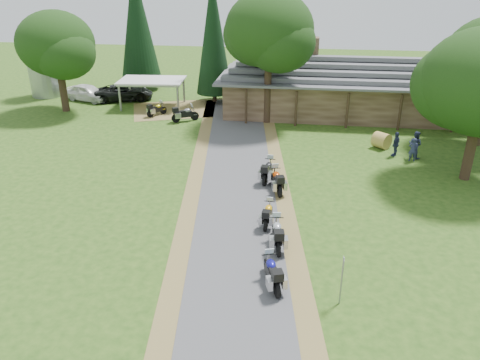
# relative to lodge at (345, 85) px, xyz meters

# --- Properties ---
(ground) EXTENTS (120.00, 120.00, 0.00)m
(ground) POSITION_rel_lodge_xyz_m (-6.00, -24.00, -2.45)
(ground) COLOR #274914
(ground) RESTS_ON ground
(driveway) EXTENTS (51.95, 51.95, 0.00)m
(driveway) POSITION_rel_lodge_xyz_m (-6.50, -20.00, -2.45)
(driveway) COLOR #4A4B4D
(driveway) RESTS_ON ground
(lodge) EXTENTS (21.40, 9.40, 4.90)m
(lodge) POSITION_rel_lodge_xyz_m (0.00, 0.00, 0.00)
(lodge) COLOR #503B29
(lodge) RESTS_ON ground
(silo) EXTENTS (3.39, 3.39, 6.24)m
(silo) POSITION_rel_lodge_xyz_m (-28.67, 2.04, 0.67)
(silo) COLOR gray
(silo) RESTS_ON ground
(carport) EXTENTS (6.02, 4.28, 2.48)m
(carport) POSITION_rel_lodge_xyz_m (-17.06, -0.45, -1.21)
(carport) COLOR silver
(carport) RESTS_ON ground
(car_white_sedan) EXTENTS (4.36, 6.41, 1.97)m
(car_white_sedan) POSITION_rel_lodge_xyz_m (-23.88, 0.69, -1.46)
(car_white_sedan) COLOR white
(car_white_sedan) RESTS_ON ground
(car_dark_suv) EXTENTS (4.36, 6.42, 2.27)m
(car_dark_suv) POSITION_rel_lodge_xyz_m (-20.51, 1.31, -1.32)
(car_dark_suv) COLOR black
(car_dark_suv) RESTS_ON ground
(motorcycle_row_a) EXTENTS (1.22, 2.04, 1.33)m
(motorcycle_row_a) POSITION_rel_lodge_xyz_m (-4.30, -25.54, -1.79)
(motorcycle_row_a) COLOR navy
(motorcycle_row_a) RESTS_ON ground
(motorcycle_row_b) EXTENTS (0.96, 2.13, 1.41)m
(motorcycle_row_b) POSITION_rel_lodge_xyz_m (-4.29, -22.64, -1.75)
(motorcycle_row_b) COLOR #A6A9AE
(motorcycle_row_b) RESTS_ON ground
(motorcycle_row_c) EXTENTS (0.69, 1.81, 1.21)m
(motorcycle_row_c) POSITION_rel_lodge_xyz_m (-4.87, -20.66, -1.84)
(motorcycle_row_c) COLOR #F1A90D
(motorcycle_row_c) RESTS_ON ground
(motorcycle_row_d) EXTENTS (1.20, 2.15, 1.40)m
(motorcycle_row_d) POSITION_rel_lodge_xyz_m (-4.69, -16.81, -1.75)
(motorcycle_row_d) COLOR #C13D06
(motorcycle_row_d) RESTS_ON ground
(motorcycle_row_e) EXTENTS (0.94, 2.10, 1.39)m
(motorcycle_row_e) POSITION_rel_lodge_xyz_m (-5.31, -15.42, -1.76)
(motorcycle_row_e) COLOR black
(motorcycle_row_e) RESTS_ON ground
(motorcycle_carport_a) EXTENTS (1.52, 1.81, 1.23)m
(motorcycle_carport_a) POSITION_rel_lodge_xyz_m (-15.88, -3.25, -1.83)
(motorcycle_carport_a) COLOR yellow
(motorcycle_carport_a) RESTS_ON ground
(motorcycle_carport_b) EXTENTS (2.10, 1.65, 1.41)m
(motorcycle_carport_b) POSITION_rel_lodge_xyz_m (-13.06, -4.53, -1.75)
(motorcycle_carport_b) COLOR gray
(motorcycle_carport_b) RESTS_ON ground
(person_a) EXTENTS (0.56, 0.42, 1.87)m
(person_a) POSITION_rel_lodge_xyz_m (3.81, -11.08, -1.52)
(person_a) COLOR navy
(person_a) RESTS_ON ground
(person_b) EXTENTS (0.76, 0.73, 2.17)m
(person_b) POSITION_rel_lodge_xyz_m (4.04, -10.44, -1.37)
(person_b) COLOR navy
(person_b) RESTS_ON ground
(person_c) EXTENTS (0.64, 0.69, 1.97)m
(person_c) POSITION_rel_lodge_xyz_m (2.85, -10.26, -1.46)
(person_c) COLOR navy
(person_c) RESTS_ON ground
(hay_bale) EXTENTS (1.50, 1.50, 1.11)m
(hay_bale) POSITION_rel_lodge_xyz_m (2.14, -8.80, -1.90)
(hay_bale) COLOR #A5903C
(hay_bale) RESTS_ON ground
(sign_post) EXTENTS (0.37, 0.06, 2.05)m
(sign_post) POSITION_rel_lodge_xyz_m (-1.69, -26.35, -1.43)
(sign_post) COLOR gray
(sign_post) RESTS_ON ground
(oak_lodge_left) EXTENTS (6.80, 6.80, 11.84)m
(oak_lodge_left) POSITION_rel_lodge_xyz_m (-6.34, -3.88, 3.47)
(oak_lodge_left) COLOR #16320F
(oak_lodge_left) RESTS_ON ground
(oak_silo) EXTENTS (6.43, 6.43, 9.37)m
(oak_silo) POSITION_rel_lodge_xyz_m (-24.34, -2.93, 2.23)
(oak_silo) COLOR #16320F
(oak_silo) RESTS_ON ground
(cedar_near) EXTENTS (3.32, 3.32, 11.47)m
(cedar_near) POSITION_rel_lodge_xyz_m (-11.82, 2.00, 3.28)
(cedar_near) COLOR black
(cedar_near) RESTS_ON ground
(cedar_far) EXTENTS (4.07, 4.07, 12.25)m
(cedar_far) POSITION_rel_lodge_xyz_m (-20.26, 6.03, 3.67)
(cedar_far) COLOR black
(cedar_far) RESTS_ON ground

